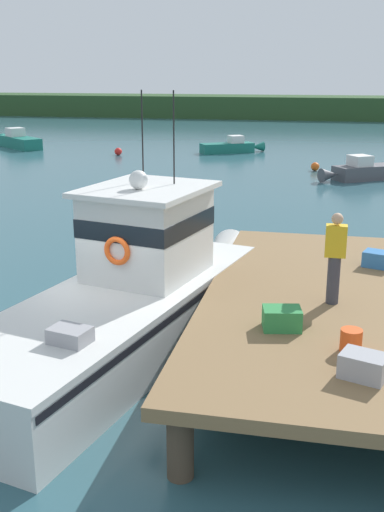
{
  "coord_description": "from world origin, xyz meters",
  "views": [
    {
      "loc": [
        3.82,
        -10.99,
        5.16
      ],
      "look_at": [
        1.2,
        1.34,
        1.4
      ],
      "focal_mm": 43.74,
      "sensor_mm": 36.0,
      "label": 1
    }
  ],
  "objects_px": {
    "main_fishing_boat": "(133,294)",
    "bait_bucket": "(351,340)",
    "crate_stack_mid_dock": "(379,259)",
    "crate_stack_near_edge": "(364,366)",
    "crate_single_far": "(282,319)",
    "mooring_buoy_channel_marker": "(90,193)",
    "moored_boat_far_left": "(365,171)",
    "deckhand_by_the_boat": "(335,256)",
    "moored_boat_far_right": "(18,141)",
    "mooring_buoy_inshore": "(315,167)",
    "mooring_buoy_spare_mooring": "(118,151)",
    "moored_boat_off_the_point": "(231,147)"
  },
  "relations": [
    {
      "from": "main_fishing_boat",
      "to": "crate_stack_mid_dock",
      "type": "relative_size",
      "value": 16.59
    },
    {
      "from": "crate_single_far",
      "to": "moored_boat_far_left",
      "type": "distance_m",
      "value": 22.5
    },
    {
      "from": "deckhand_by_the_boat",
      "to": "mooring_buoy_inshore",
      "type": "bearing_deg",
      "value": 91.86
    },
    {
      "from": "mooring_buoy_inshore",
      "to": "mooring_buoy_spare_mooring",
      "type": "bearing_deg",
      "value": 162.46
    },
    {
      "from": "crate_stack_near_edge",
      "to": "moored_boat_off_the_point",
      "type": "xyz_separation_m",
      "value": [
        -6.69,
        32.76,
        -0.99
      ]
    },
    {
      "from": "moored_boat_off_the_point",
      "to": "moored_boat_far_left",
      "type": "bearing_deg",
      "value": -48.45
    },
    {
      "from": "crate_stack_mid_dock",
      "to": "mooring_buoy_inshore",
      "type": "relative_size",
      "value": 1.33
    },
    {
      "from": "deckhand_by_the_boat",
      "to": "moored_boat_far_left",
      "type": "distance_m",
      "value": 21.12
    },
    {
      "from": "crate_stack_mid_dock",
      "to": "bait_bucket",
      "type": "bearing_deg",
      "value": -99.08
    },
    {
      "from": "moored_boat_far_right",
      "to": "mooring_buoy_channel_marker",
      "type": "xyz_separation_m",
      "value": [
        11.32,
        -15.81,
        -0.28
      ]
    },
    {
      "from": "crate_single_far",
      "to": "moored_boat_off_the_point",
      "type": "height_order",
      "value": "crate_single_far"
    },
    {
      "from": "moored_boat_far_right",
      "to": "crate_stack_mid_dock",
      "type": "bearing_deg",
      "value": -50.87
    },
    {
      "from": "deckhand_by_the_boat",
      "to": "moored_boat_far_left",
      "type": "bearing_deg",
      "value": 85.41
    },
    {
      "from": "crate_stack_near_edge",
      "to": "crate_stack_mid_dock",
      "type": "height_order",
      "value": "crate_stack_near_edge"
    },
    {
      "from": "main_fishing_boat",
      "to": "mooring_buoy_spare_mooring",
      "type": "height_order",
      "value": "main_fishing_boat"
    },
    {
      "from": "crate_stack_mid_dock",
      "to": "mooring_buoy_channel_marker",
      "type": "xyz_separation_m",
      "value": [
        -10.85,
        11.44,
        -1.18
      ]
    },
    {
      "from": "bait_bucket",
      "to": "deckhand_by_the_boat",
      "type": "xyz_separation_m",
      "value": [
        -0.26,
        1.97,
        0.69
      ]
    },
    {
      "from": "crate_single_far",
      "to": "main_fishing_boat",
      "type": "bearing_deg",
      "value": 152.12
    },
    {
      "from": "moored_boat_far_right",
      "to": "bait_bucket",
      "type": "bearing_deg",
      "value": -55.8
    },
    {
      "from": "crate_single_far",
      "to": "mooring_buoy_inshore",
      "type": "xyz_separation_m",
      "value": [
        0.03,
        24.65,
        -1.15
      ]
    },
    {
      "from": "moored_boat_far_right",
      "to": "moored_boat_far_left",
      "type": "xyz_separation_m",
      "value": [
        22.89,
        -8.64,
        -0.05
      ]
    },
    {
      "from": "main_fishing_boat",
      "to": "crate_stack_near_edge",
      "type": "relative_size",
      "value": 16.59
    },
    {
      "from": "crate_stack_mid_dock",
      "to": "mooring_buoy_channel_marker",
      "type": "relative_size",
      "value": 1.64
    },
    {
      "from": "moored_boat_far_right",
      "to": "moored_boat_far_left",
      "type": "height_order",
      "value": "moored_boat_far_right"
    },
    {
      "from": "crate_single_far",
      "to": "mooring_buoy_channel_marker",
      "type": "relative_size",
      "value": 1.64
    },
    {
      "from": "moored_boat_off_the_point",
      "to": "moored_boat_far_right",
      "type": "bearing_deg",
      "value": -178.64
    },
    {
      "from": "bait_bucket",
      "to": "mooring_buoy_channel_marker",
      "type": "distance_m",
      "value": 18.81
    },
    {
      "from": "mooring_buoy_inshore",
      "to": "moored_boat_far_left",
      "type": "bearing_deg",
      "value": -43.45
    },
    {
      "from": "crate_single_far",
      "to": "moored_boat_off_the_point",
      "type": "relative_size",
      "value": 0.14
    },
    {
      "from": "moored_boat_far_left",
      "to": "mooring_buoy_channel_marker",
      "type": "height_order",
      "value": "moored_boat_far_left"
    },
    {
      "from": "main_fishing_boat",
      "to": "moored_boat_off_the_point",
      "type": "height_order",
      "value": "main_fishing_boat"
    },
    {
      "from": "crate_single_far",
      "to": "bait_bucket",
      "type": "xyz_separation_m",
      "value": [
        1.05,
        -0.62,
        -0.0
      ]
    },
    {
      "from": "main_fishing_boat",
      "to": "crate_stack_near_edge",
      "type": "height_order",
      "value": "main_fishing_boat"
    },
    {
      "from": "moored_boat_far_right",
      "to": "moored_boat_off_the_point",
      "type": "xyz_separation_m",
      "value": [
        14.93,
        0.36,
        -0.08
      ]
    },
    {
      "from": "deckhand_by_the_boat",
      "to": "mooring_buoy_spare_mooring",
      "type": "xyz_separation_m",
      "value": [
        -13.11,
        27.2,
        -1.82
      ]
    },
    {
      "from": "moored_boat_far_left",
      "to": "mooring_buoy_spare_mooring",
      "type": "xyz_separation_m",
      "value": [
        -14.8,
        6.22,
        -0.18
      ]
    },
    {
      "from": "deckhand_by_the_boat",
      "to": "moored_boat_off_the_point",
      "type": "bearing_deg",
      "value": 101.84
    },
    {
      "from": "main_fishing_boat",
      "to": "bait_bucket",
      "type": "xyz_separation_m",
      "value": [
        4.03,
        -2.2,
        0.36
      ]
    },
    {
      "from": "crate_stack_mid_dock",
      "to": "main_fishing_boat",
      "type": "bearing_deg",
      "value": -155.48
    },
    {
      "from": "crate_single_far",
      "to": "mooring_buoy_channel_marker",
      "type": "bearing_deg",
      "value": 120.96
    },
    {
      "from": "moored_boat_far_left",
      "to": "moored_boat_off_the_point",
      "type": "bearing_deg",
      "value": 131.55
    },
    {
      "from": "crate_stack_near_edge",
      "to": "crate_stack_mid_dock",
      "type": "xyz_separation_m",
      "value": [
        0.56,
        5.15,
        -0.01
      ]
    },
    {
      "from": "crate_single_far",
      "to": "moored_boat_off_the_point",
      "type": "xyz_separation_m",
      "value": [
        -5.49,
        31.33,
        -1.0
      ]
    },
    {
      "from": "crate_stack_mid_dock",
      "to": "mooring_buoy_channel_marker",
      "type": "height_order",
      "value": "crate_stack_mid_dock"
    },
    {
      "from": "moored_boat_off_the_point",
      "to": "deckhand_by_the_boat",
      "type": "bearing_deg",
      "value": -78.16
    },
    {
      "from": "bait_bucket",
      "to": "moored_boat_far_left",
      "type": "bearing_deg",
      "value": 86.46
    },
    {
      "from": "crate_single_far",
      "to": "mooring_buoy_channel_marker",
      "type": "height_order",
      "value": "crate_single_far"
    },
    {
      "from": "moored_boat_far_left",
      "to": "mooring_buoy_channel_marker",
      "type": "relative_size",
      "value": 12.18
    },
    {
      "from": "main_fishing_boat",
      "to": "mooring_buoy_inshore",
      "type": "distance_m",
      "value": 23.29
    },
    {
      "from": "bait_bucket",
      "to": "mooring_buoy_inshore",
      "type": "relative_size",
      "value": 0.75
    }
  ]
}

